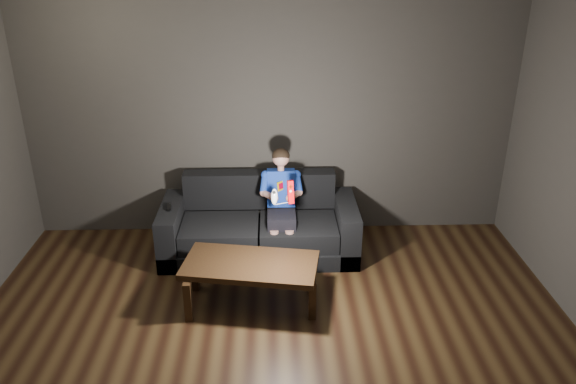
{
  "coord_description": "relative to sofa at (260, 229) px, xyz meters",
  "views": [
    {
      "loc": [
        0.01,
        -3.03,
        2.9
      ],
      "look_at": [
        0.15,
        1.55,
        0.85
      ],
      "focal_mm": 35.0,
      "sensor_mm": 36.0,
      "label": 1
    }
  ],
  "objects": [
    {
      "name": "back_wall",
      "position": [
        0.12,
        0.51,
        1.11
      ],
      "size": [
        5.0,
        0.04,
        2.7
      ],
      "primitive_type": "cube",
      "color": "#3A3633",
      "rests_on": "ground"
    },
    {
      "name": "sofa",
      "position": [
        0.0,
        0.0,
        0.0
      ],
      "size": [
        1.94,
        0.84,
        0.75
      ],
      "color": "black",
      "rests_on": "floor"
    },
    {
      "name": "child",
      "position": [
        0.22,
        -0.05,
        0.4
      ],
      "size": [
        0.41,
        0.5,
        1.01
      ],
      "color": "black",
      "rests_on": "sofa"
    },
    {
      "name": "wii_remote_red",
      "position": [
        0.3,
        -0.44,
        0.6
      ],
      "size": [
        0.07,
        0.09,
        0.22
      ],
      "color": "red",
      "rests_on": "child"
    },
    {
      "name": "nunchuk_white",
      "position": [
        0.15,
        -0.43,
        0.56
      ],
      "size": [
        0.07,
        0.1,
        0.16
      ],
      "color": "white",
      "rests_on": "child"
    },
    {
      "name": "wii_remote_black",
      "position": [
        -0.87,
        -0.07,
        0.3
      ],
      "size": [
        0.06,
        0.15,
        0.03
      ],
      "color": "black",
      "rests_on": "sofa"
    },
    {
      "name": "coffee_table",
      "position": [
        -0.06,
        -0.92,
        0.11
      ],
      "size": [
        1.21,
        0.74,
        0.41
      ],
      "color": "black",
      "rests_on": "floor"
    }
  ]
}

